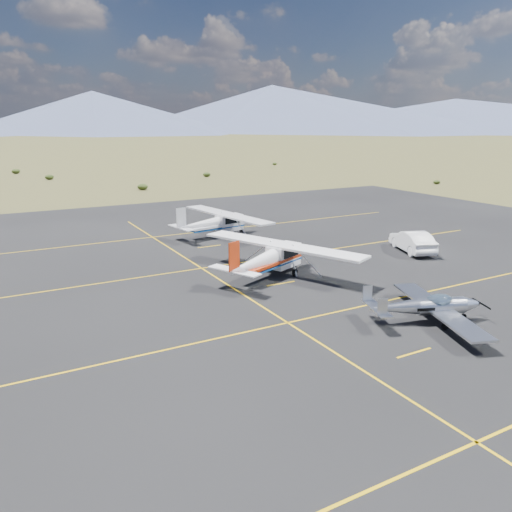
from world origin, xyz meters
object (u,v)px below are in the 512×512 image
object	(u,v)px
aircraft_cessna	(271,257)
aircraft_plain	(217,222)
sedan	(412,241)
aircraft_low_wing	(428,306)

from	to	relation	value
aircraft_cessna	aircraft_plain	xyz separation A→B (m)	(1.90, 12.57, -0.06)
aircraft_plain	sedan	size ratio (longest dim) A/B	2.29
aircraft_low_wing	aircraft_cessna	size ratio (longest dim) A/B	0.68
aircraft_low_wing	sedan	distance (m)	14.55
aircraft_low_wing	sedan	bearing A→B (deg)	67.40
sedan	aircraft_low_wing	bearing A→B (deg)	67.58
aircraft_low_wing	aircraft_plain	bearing A→B (deg)	113.02
aircraft_low_wing	aircraft_cessna	world-z (taller)	aircraft_cessna
sedan	aircraft_plain	bearing A→B (deg)	-27.46
aircraft_plain	sedan	xyz separation A→B (m)	(10.99, -12.18, -0.45)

